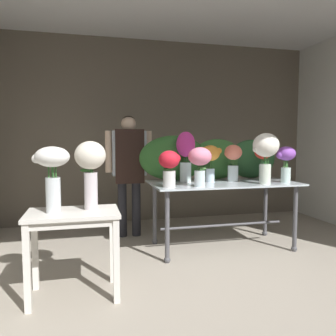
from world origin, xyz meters
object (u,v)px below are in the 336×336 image
Objects in this scene: vase_cream_lisianthus_tall at (91,165)px; vase_violet_snapdragons at (286,159)px; vase_sunset_freesia at (210,157)px; vase_white_roses_tall at (52,169)px; vase_scarlet_roses at (263,156)px; display_table_glass at (223,193)px; side_table_white at (73,224)px; vase_crimson_carnations at (170,166)px; florist at (129,162)px; vase_rosy_hydrangea at (200,161)px; vase_coral_lilies at (233,160)px; vase_ivory_tulips at (266,150)px; vase_magenta_dahlias at (186,153)px.

vase_violet_snapdragons is at bearing 15.43° from vase_cream_lisianthus_tall.
vase_sunset_freesia is at bearing 32.26° from vase_cream_lisianthus_tall.
vase_violet_snapdragons is at bearing 14.71° from vase_white_roses_tall.
vase_white_roses_tall is at bearing -159.99° from vase_scarlet_roses.
display_table_glass is 3.24× the size of vase_white_roses_tall.
side_table_white is 1.39× the size of vase_white_roses_tall.
vase_violet_snapdragons is at bearing -16.29° from display_table_glass.
vase_violet_snapdragons reaches higher than display_table_glass.
vase_crimson_carnations is (0.98, 0.61, 0.42)m from side_table_white.
vase_scarlet_roses reaches higher than vase_crimson_carnations.
florist is at bearing 63.29° from vase_white_roses_tall.
vase_scarlet_roses is 1.19× the size of vase_crimson_carnations.
vase_rosy_hydrangea is at bearing -5.27° from vase_crimson_carnations.
florist is (-1.04, 0.76, 0.34)m from display_table_glass.
display_table_glass is at bearing 163.71° from vase_violet_snapdragons.
vase_rosy_hydrangea is (-0.92, -0.28, -0.03)m from vase_scarlet_roses.
florist is 1.24m from vase_rosy_hydrangea.
florist reaches higher than vase_coral_lilies.
vase_scarlet_roses is 0.67m from vase_sunset_freesia.
vase_scarlet_roses is 1.28m from vase_crimson_carnations.
vase_ivory_tulips is at bearing -166.12° from vase_violet_snapdragons.
vase_scarlet_roses reaches higher than vase_sunset_freesia.
florist is 1.78m from vase_ivory_tulips.
vase_white_roses_tall reaches higher than side_table_white.
display_table_glass is 0.42m from vase_coral_lilies.
vase_magenta_dahlias is at bearing 39.98° from vase_cream_lisianthus_tall.
vase_ivory_tulips is 0.96× the size of vase_magenta_dahlias.
vase_white_roses_tall is (-1.86, -0.88, 0.40)m from display_table_glass.
vase_white_roses_tall is (-0.83, -1.64, 0.07)m from florist.
florist is 3.82× the size of vase_rosy_hydrangea.
vase_sunset_freesia is at bearing 158.61° from display_table_glass.
display_table_glass is at bearing -21.39° from vase_sunset_freesia.
vase_rosy_hydrangea reaches higher than side_table_white.
vase_violet_snapdragons is at bearing 4.75° from vase_rosy_hydrangea.
vase_magenta_dahlias is (-0.58, 0.07, 0.09)m from vase_coral_lilies.
vase_violet_snapdragons is (0.31, 0.08, -0.11)m from vase_ivory_tulips.
vase_cream_lisianthus_tall is at bearing -164.57° from vase_violet_snapdragons.
vase_rosy_hydrangea is 1.28m from vase_cream_lisianthus_tall.
side_table_white is at bearing -148.97° from vase_sunset_freesia.
side_table_white is at bearing -112.34° from florist.
florist reaches higher than vase_crimson_carnations.
vase_ivory_tulips reaches higher than vase_violet_snapdragons.
vase_cream_lisianthus_tall is at bearing -145.74° from vase_crimson_carnations.
vase_violet_snapdragons is 0.90m from vase_sunset_freesia.
display_table_glass reaches higher than side_table_white.
vase_magenta_dahlias is 1.41× the size of vase_violet_snapdragons.
side_table_white is 1.29× the size of vase_ivory_tulips.
vase_ivory_tulips is 0.34m from vase_violet_snapdragons.
florist reaches higher than vase_rosy_hydrangea.
vase_magenta_dahlias is (-0.95, 0.12, 0.05)m from vase_scarlet_roses.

